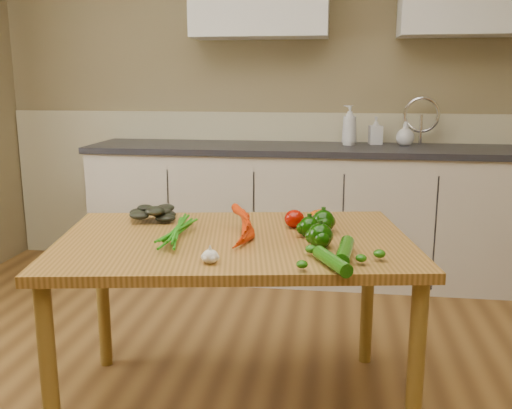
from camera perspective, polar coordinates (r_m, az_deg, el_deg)
The scene contains 17 objects.
room at distance 1.82m, azimuth -5.69°, elevation 9.76°, with size 4.04×5.04×2.64m.
counter_run at distance 3.89m, azimuth 4.69°, elevation -0.61°, with size 2.84×0.64×1.14m.
table at distance 2.24m, azimuth -2.18°, elevation -5.33°, with size 1.48×1.09×0.73m.
soap_bottle_a at distance 3.88m, azimuth 9.33°, elevation 7.83°, with size 0.10×0.10×0.26m, color silver.
soap_bottle_b at distance 3.96m, azimuth 11.88°, elevation 7.26°, with size 0.08×0.09×0.19m, color silver.
soap_bottle_c at distance 3.94m, azimuth 14.71°, elevation 6.87°, with size 0.12×0.12×0.16m, color silver.
carrot_bunch at distance 2.22m, azimuth -3.37°, elevation -2.44°, with size 0.25×0.19×0.07m, color #C32E04, non-canonical shape.
leafy_greens at distance 2.50m, azimuth -10.49°, elevation -0.60°, with size 0.19×0.17×0.10m, color black, non-canonical shape.
garlic_bulb at distance 1.92m, azimuth -4.60°, elevation -5.20°, with size 0.06×0.06×0.05m, color silver.
pepper_a at distance 2.23m, azimuth 5.35°, elevation -2.26°, with size 0.08×0.08×0.08m, color #0C3102.
pepper_b at distance 2.30m, azimuth 6.75°, elevation -1.68°, with size 0.09×0.09×0.09m, color #0C3102.
pepper_c at distance 2.09m, azimuth 6.43°, elevation -3.13°, with size 0.09×0.09×0.09m, color #0C3102.
tomato_a at distance 2.37m, azimuth 3.85°, elevation -1.43°, with size 0.08×0.08×0.08m, color #8E0C02.
tomato_b at distance 2.42m, azimuth 6.13°, elevation -1.31°, with size 0.07×0.07×0.07m, color #BB4104.
tomato_c at distance 2.41m, azimuth 6.48°, elevation -1.31°, with size 0.08×0.08×0.07m, color #BB4104.
zucchini_a at distance 1.98m, azimuth 8.87°, elevation -4.64°, with size 0.05×0.05×0.23m, color #154D08.
zucchini_b at distance 1.88m, azimuth 7.62°, elevation -5.64°, with size 0.05×0.05×0.21m, color #154D08.
Camera 1 is at (0.43, -1.59, 1.33)m, focal length 40.00 mm.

